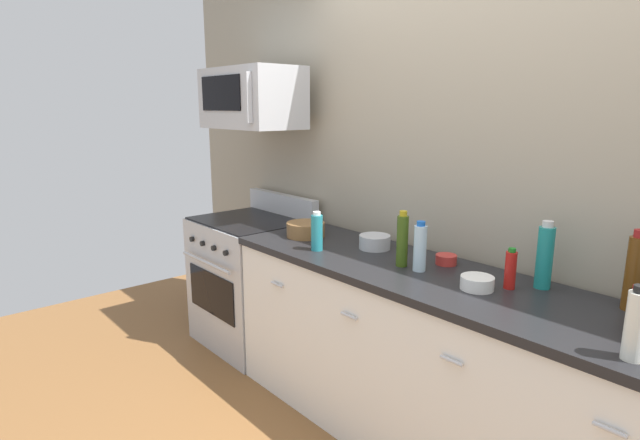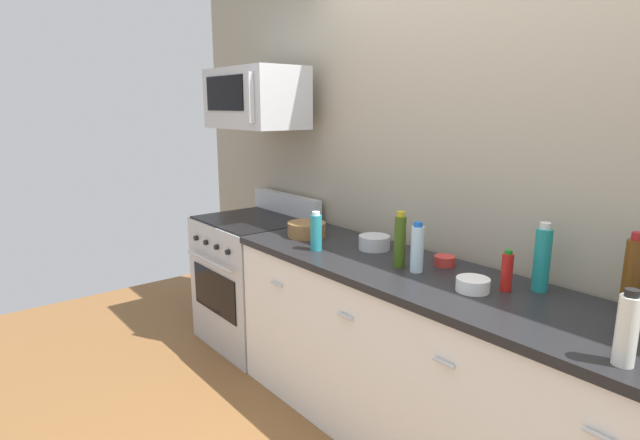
# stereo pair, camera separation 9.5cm
# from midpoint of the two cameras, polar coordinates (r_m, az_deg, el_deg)

# --- Properties ---
(back_wall) EXTENTS (5.59, 0.10, 2.70)m
(back_wall) POSITION_cam_midpoint_polar(r_m,az_deg,el_deg) (2.67, 18.18, 4.56)
(back_wall) COLOR #9E937F
(back_wall) RESTS_ON ground_plane
(counter_unit) EXTENTS (2.50, 0.66, 0.92)m
(counter_unit) POSITION_cam_midpoint_polar(r_m,az_deg,el_deg) (2.62, 11.95, -15.84)
(counter_unit) COLOR white
(counter_unit) RESTS_ON ground_plane
(range_oven) EXTENTS (0.76, 0.69, 1.07)m
(range_oven) POSITION_cam_midpoint_polar(r_m,az_deg,el_deg) (3.73, -8.43, -6.73)
(range_oven) COLOR #B7BABF
(range_oven) RESTS_ON ground_plane
(microwave) EXTENTS (0.74, 0.44, 0.40)m
(microwave) POSITION_cam_midpoint_polar(r_m,az_deg,el_deg) (3.55, -8.48, 13.36)
(microwave) COLOR #B7BABF
(bottle_wine_amber) EXTENTS (0.07, 0.07, 0.32)m
(bottle_wine_amber) POSITION_cam_midpoint_polar(r_m,az_deg,el_deg) (2.28, 30.89, -5.09)
(bottle_wine_amber) COLOR #59330F
(bottle_wine_amber) RESTS_ON countertop_slab
(bottle_water_clear) EXTENTS (0.06, 0.06, 0.24)m
(bottle_water_clear) POSITION_cam_midpoint_polar(r_m,az_deg,el_deg) (2.47, 10.09, -3.05)
(bottle_water_clear) COLOR silver
(bottle_water_clear) RESTS_ON countertop_slab
(bottle_dish_soap) EXTENTS (0.06, 0.06, 0.22)m
(bottle_dish_soap) POSITION_cam_midpoint_polar(r_m,az_deg,el_deg) (2.78, -1.33, -1.36)
(bottle_dish_soap) COLOR teal
(bottle_dish_soap) RESTS_ON countertop_slab
(bottle_sparkling_teal) EXTENTS (0.07, 0.07, 0.30)m
(bottle_sparkling_teal) POSITION_cam_midpoint_polar(r_m,az_deg,el_deg) (2.39, 22.89, -3.80)
(bottle_sparkling_teal) COLOR #197F7A
(bottle_sparkling_teal) RESTS_ON countertop_slab
(bottle_soy_sauce_dark) EXTENTS (0.05, 0.05, 0.17)m
(bottle_soy_sauce_dark) POSITION_cam_midpoint_polar(r_m,az_deg,el_deg) (2.09, 30.74, -8.69)
(bottle_soy_sauce_dark) COLOR black
(bottle_soy_sauce_dark) RESTS_ON countertop_slab
(bottle_olive_oil) EXTENTS (0.06, 0.06, 0.28)m
(bottle_olive_oil) POSITION_cam_midpoint_polar(r_m,az_deg,el_deg) (2.53, 8.17, -2.25)
(bottle_olive_oil) COLOR #385114
(bottle_olive_oil) RESTS_ON countertop_slab
(bottle_vinegar_white) EXTENTS (0.06, 0.06, 0.24)m
(bottle_vinegar_white) POSITION_cam_midpoint_polar(r_m,az_deg,el_deg) (1.85, 30.71, -10.12)
(bottle_vinegar_white) COLOR silver
(bottle_vinegar_white) RESTS_ON countertop_slab
(bottle_hot_sauce_red) EXTENTS (0.05, 0.05, 0.18)m
(bottle_hot_sauce_red) POSITION_cam_midpoint_polar(r_m,az_deg,el_deg) (2.34, 19.52, -5.26)
(bottle_hot_sauce_red) COLOR #B21914
(bottle_hot_sauce_red) RESTS_ON countertop_slab
(bowl_steel_prep) EXTENTS (0.17, 0.17, 0.08)m
(bowl_steel_prep) POSITION_cam_midpoint_polar(r_m,az_deg,el_deg) (2.84, 5.21, -2.43)
(bowl_steel_prep) COLOR #B2B5BA
(bowl_steel_prep) RESTS_ON countertop_slab
(bowl_red_small) EXTENTS (0.11, 0.11, 0.05)m
(bowl_red_small) POSITION_cam_midpoint_polar(r_m,az_deg,el_deg) (2.63, 12.98, -4.32)
(bowl_red_small) COLOR #B72D28
(bowl_red_small) RESTS_ON countertop_slab
(bowl_wooden_salad) EXTENTS (0.23, 0.23, 0.09)m
(bowl_wooden_salad) POSITION_cam_midpoint_polar(r_m,az_deg,el_deg) (3.10, -2.48, -1.02)
(bowl_wooden_salad) COLOR brown
(bowl_wooden_salad) RESTS_ON countertop_slab
(bowl_white_ceramic) EXTENTS (0.14, 0.14, 0.06)m
(bowl_white_ceramic) POSITION_cam_midpoint_polar(r_m,az_deg,el_deg) (2.31, 16.11, -6.76)
(bowl_white_ceramic) COLOR white
(bowl_white_ceramic) RESTS_ON countertop_slab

